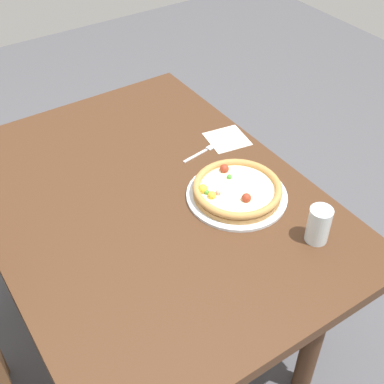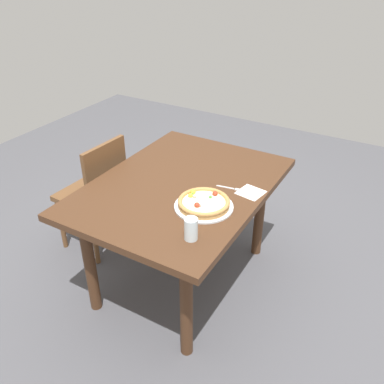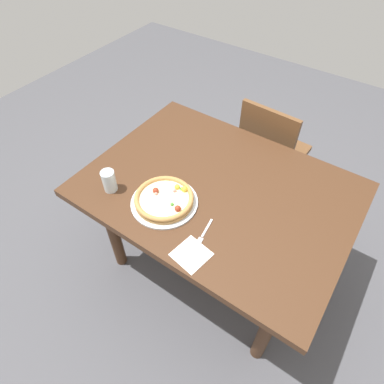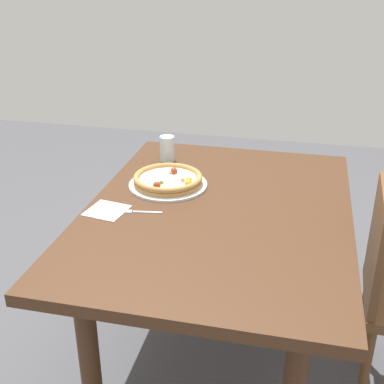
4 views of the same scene
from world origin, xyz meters
TOP-DOWN VIEW (x-y plane):
  - ground_plane at (0.00, 0.00)m, footprint 6.00×6.00m
  - dining_table at (0.00, 0.00)m, footprint 1.34×0.99m
  - plate at (0.16, 0.24)m, footprint 0.33×0.33m
  - pizza at (0.16, 0.24)m, footprint 0.29×0.29m
  - fork at (-0.10, 0.29)m, footprint 0.04×0.17m
  - drinking_glass at (0.44, 0.32)m, footprint 0.07×0.07m
  - napkin at (-0.11, 0.40)m, footprint 0.16×0.16m

SIDE VIEW (x-z plane):
  - ground_plane at x=0.00m, z-range 0.00..0.00m
  - dining_table at x=0.00m, z-range 0.28..1.03m
  - napkin at x=-0.11m, z-range 0.75..0.75m
  - fork at x=-0.10m, z-range 0.75..0.75m
  - plate at x=0.16m, z-range 0.75..0.76m
  - pizza at x=0.16m, z-range 0.76..0.80m
  - drinking_glass at x=0.44m, z-range 0.75..0.87m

